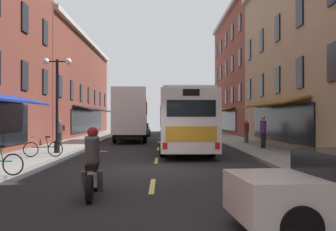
% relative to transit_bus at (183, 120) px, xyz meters
% --- Properties ---
extents(ground_plane, '(34.80, 80.00, 0.10)m').
position_rel_transit_bus_xyz_m(ground_plane, '(-1.43, -8.06, -1.77)').
color(ground_plane, black).
extents(lane_centre_dashes, '(0.14, 73.90, 0.01)m').
position_rel_transit_bus_xyz_m(lane_centre_dashes, '(-1.43, -8.31, -1.72)').
color(lane_centre_dashes, '#DBCC4C').
rests_on(lane_centre_dashes, ground).
extents(sidewalk_right, '(3.00, 80.00, 0.14)m').
position_rel_transit_bus_xyz_m(sidewalk_right, '(4.47, -8.06, -1.65)').
color(sidewalk_right, gray).
rests_on(sidewalk_right, ground).
extents(transit_bus, '(2.70, 11.84, 3.29)m').
position_rel_transit_bus_xyz_m(transit_bus, '(0.00, 0.00, 0.00)').
color(transit_bus, white).
rests_on(transit_bus, ground).
extents(box_truck, '(2.68, 8.12, 4.00)m').
position_rel_transit_bus_xyz_m(box_truck, '(-3.62, 8.35, 0.34)').
color(box_truck, black).
rests_on(box_truck, ground).
extents(sedan_mid, '(1.90, 4.76, 1.32)m').
position_rel_transit_bus_xyz_m(sedan_mid, '(-3.41, 18.06, -1.04)').
color(sedan_mid, '#515154').
rests_on(sedan_mid, ground).
extents(motorcycle_rider, '(0.62, 2.07, 1.66)m').
position_rel_transit_bus_xyz_m(motorcycle_rider, '(-2.80, -13.08, -1.02)').
color(motorcycle_rider, black).
rests_on(motorcycle_rider, ground).
extents(bicycle_mid, '(1.71, 0.48, 0.91)m').
position_rel_transit_bus_xyz_m(bicycle_mid, '(-6.45, -4.80, -1.22)').
color(bicycle_mid, black).
rests_on(bicycle_mid, sidewalk_left).
extents(pedestrian_near, '(0.53, 0.42, 1.58)m').
position_rel_transit_bus_xyz_m(pedestrian_near, '(-7.69, 2.83, -0.76)').
color(pedestrian_near, black).
rests_on(pedestrian_near, sidewalk_left).
extents(pedestrian_mid, '(0.36, 0.36, 1.59)m').
position_rel_transit_bus_xyz_m(pedestrian_mid, '(4.54, 4.52, -0.77)').
color(pedestrian_mid, '#4C4C51').
rests_on(pedestrian_mid, sidewalk_right).
extents(pedestrian_far, '(0.36, 0.36, 1.82)m').
position_rel_transit_bus_xyz_m(pedestrian_far, '(4.55, 0.01, -0.64)').
color(pedestrian_far, black).
rests_on(pedestrian_far, sidewalk_right).
extents(street_lamp_twin, '(1.42, 0.32, 4.67)m').
position_rel_transit_bus_xyz_m(street_lamp_twin, '(-6.37, -2.82, 1.02)').
color(street_lamp_twin, black).
rests_on(street_lamp_twin, sidewalk_left).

